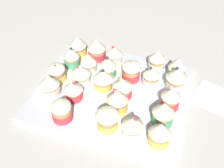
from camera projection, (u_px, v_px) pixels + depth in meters
The scene contains 27 objects.
ground_plane at pixel (112, 97), 87.50cm from camera, with size 180.00×180.00×3.00cm, color beige.
baking_tray at pixel (112, 92), 86.04cm from camera, with size 46.76×39.64×1.20cm.
cupcake_0 at pixel (177, 67), 88.12cm from camera, with size 5.93×5.93×7.72cm.
cupcake_1 at pixel (157, 60), 90.67cm from camera, with size 5.77×5.77×7.49cm.
cupcake_2 at pixel (114, 54), 93.85cm from camera, with size 5.86×5.86×6.50cm.
cupcake_3 at pixel (97, 49), 94.74cm from camera, with size 6.32×6.32×8.09cm.
cupcake_4 at pixel (78, 45), 96.55cm from camera, with size 6.21×6.21×7.59cm.
cupcake_5 at pixel (177, 78), 83.75cm from camera, with size 6.73×6.73×8.49cm.
cupcake_6 at pixel (151, 76), 85.27cm from camera, with size 5.50×5.50×7.32cm.
cupcake_7 at pixel (131, 71), 87.31cm from camera, with size 6.06×6.06×7.01cm.
cupcake_8 at pixel (108, 66), 88.63cm from camera, with size 6.10×6.10×7.70cm.
cupcake_9 at pixel (89, 62), 90.30cm from camera, with size 5.51×5.51×6.94cm.
cupcake_10 at pixel (72, 56), 92.20cm from camera, with size 5.49×5.49×7.77cm.
cupcake_11 at pixel (171, 97), 78.14cm from camera, with size 5.87×5.87×7.73cm.
cupcake_12 at pixel (123, 87), 81.78cm from camera, with size 6.14×6.14×7.21cm.
cupcake_13 at pixel (103, 79), 84.29cm from camera, with size 6.50×6.50×7.33cm.
cupcake_14 at pixel (80, 74), 86.03cm from camera, with size 6.54×6.54×7.10cm.
cupcake_15 at pixel (57, 72), 87.25cm from camera, with size 5.75×5.75×6.33cm.
cupcake_16 at pixel (163, 113), 73.89cm from camera, with size 6.21×6.21×8.04cm.
cupcake_17 at pixel (117, 100), 77.38cm from camera, with size 6.18×6.18×8.28cm.
cupcake_18 at pixel (73, 90), 81.03cm from camera, with size 5.91×5.91×6.89cm.
cupcake_19 at pixel (50, 84), 82.39cm from camera, with size 6.28×6.28×7.28cm.
cupcake_20 at pixel (160, 133), 69.50cm from camera, with size 5.95×5.95×7.65cm.
cupcake_21 at pixel (133, 126), 71.30cm from camera, with size 5.98×5.98×7.19cm.
cupcake_22 at pixel (107, 119), 73.24cm from camera, with size 6.50×6.50×6.37cm.
cupcake_23 at pixel (62, 110), 75.52cm from camera, with size 5.82×5.82×6.62cm.
napkin at pixel (217, 98), 84.62cm from camera, with size 13.45×11.24×0.60cm, color white.
Camera 1 is at (-19.34, 56.87, 62.25)cm, focal length 43.45 mm.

